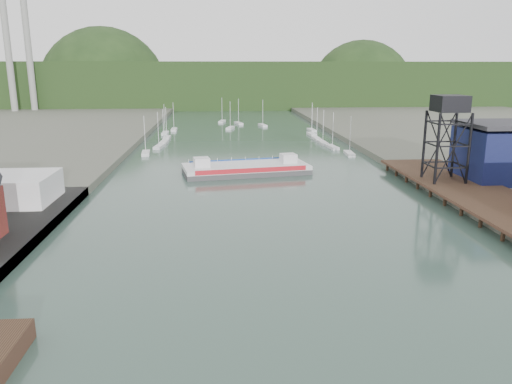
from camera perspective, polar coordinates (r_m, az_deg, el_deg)
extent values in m
cube|color=black|center=(91.48, 25.04, -0.70)|extent=(14.00, 70.00, 0.50)
cylinder|color=black|center=(88.98, 21.59, -1.48)|extent=(0.60, 0.60, 2.20)
cylinder|color=black|center=(96.68, 20.01, 4.61)|extent=(0.50, 0.50, 13.00)
cylinder|color=black|center=(99.28, 23.19, 4.55)|extent=(0.50, 0.50, 13.00)
cylinder|color=black|center=(102.11, 18.66, 5.18)|extent=(0.50, 0.50, 13.00)
cylinder|color=black|center=(104.58, 21.70, 5.12)|extent=(0.50, 0.50, 13.00)
cube|color=black|center=(99.78, 21.30, 9.41)|extent=(5.50, 5.50, 3.00)
cube|color=silver|center=(139.26, -12.49, 4.34)|extent=(2.67, 7.65, 0.90)
cube|color=silver|center=(150.13, -11.03, 5.10)|extent=(2.81, 7.67, 0.90)
cube|color=silver|center=(158.77, -10.47, 5.61)|extent=(2.35, 7.59, 0.90)
cube|color=silver|center=(168.55, -10.15, 6.10)|extent=(2.01, 7.50, 0.90)
cube|color=silver|center=(180.81, -10.35, 6.63)|extent=(2.00, 7.50, 0.90)
cube|color=silver|center=(190.30, -9.35, 7.03)|extent=(2.16, 7.54, 0.90)
cube|color=silver|center=(137.58, 10.62, 4.31)|extent=(2.53, 7.62, 0.90)
cube|color=silver|center=(148.07, 8.71, 5.07)|extent=(2.76, 7.67, 0.90)
cube|color=silver|center=(156.33, 7.64, 5.58)|extent=(2.22, 7.56, 0.90)
cube|color=silver|center=(165.01, 6.94, 6.05)|extent=(2.18, 7.54, 0.90)
cube|color=silver|center=(175.88, 6.38, 6.56)|extent=(2.46, 7.61, 0.90)
cube|color=silver|center=(187.59, 6.37, 7.03)|extent=(2.48, 7.61, 0.90)
cube|color=silver|center=(193.42, -2.95, 7.31)|extent=(3.78, 7.76, 0.90)
cube|color=silver|center=(202.08, 0.77, 7.62)|extent=(3.31, 7.74, 0.90)
cube|color=silver|center=(209.43, -2.00, 7.84)|extent=(3.76, 7.76, 0.90)
cube|color=silver|center=(217.22, -3.89, 8.04)|extent=(3.40, 7.74, 0.90)
cylinder|color=gray|center=(281.42, -26.45, 14.08)|extent=(3.20, 3.20, 60.00)
cylinder|color=gray|center=(283.31, -24.53, 14.27)|extent=(3.20, 3.20, 60.00)
cube|color=black|center=(332.29, -3.02, 12.16)|extent=(500.00, 120.00, 28.00)
sphere|color=black|center=(340.17, -16.86, 10.96)|extent=(80.00, 80.00, 80.00)
sphere|color=black|center=(356.07, 11.88, 11.05)|extent=(70.00, 70.00, 70.00)
cube|color=#434345|center=(111.88, -1.15, 2.43)|extent=(29.11, 15.70, 1.10)
cube|color=silver|center=(111.68, -1.16, 2.93)|extent=(29.11, 15.70, 0.88)
cube|color=red|center=(106.33, -0.47, 2.49)|extent=(23.94, 4.42, 0.99)
cube|color=navy|center=(116.98, -1.78, 3.55)|extent=(23.94, 4.42, 0.99)
cube|color=silver|center=(109.64, -6.23, 3.35)|extent=(3.84, 3.84, 2.21)
cube|color=silver|center=(114.07, 3.71, 3.82)|extent=(3.84, 3.84, 2.21)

